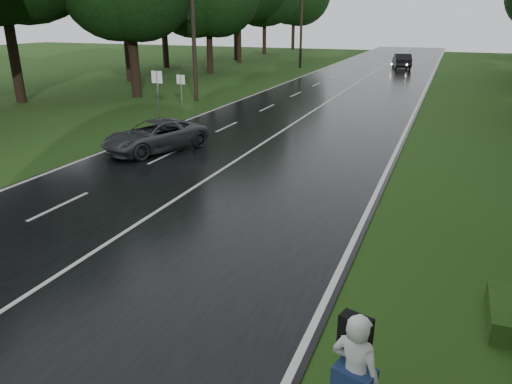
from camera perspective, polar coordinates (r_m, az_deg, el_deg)
ground at (r=12.50m, az=-18.63°, el=-6.87°), size 160.00×160.00×0.00m
road at (r=29.79m, az=6.81°, el=9.53°), size 12.00×140.00×0.04m
lane_center at (r=29.79m, az=6.81°, el=9.58°), size 0.12×140.00×0.01m
grey_car at (r=21.00m, az=-11.98°, el=6.59°), size 3.76×5.08×1.28m
far_car at (r=57.55m, az=17.01°, el=14.75°), size 2.65×5.10×1.60m
hitchhiker at (r=7.02m, az=11.64°, el=-21.01°), size 0.80×0.76×1.92m
utility_pole_mid at (r=33.70m, az=-7.12°, el=10.72°), size 1.80×0.28×9.68m
utility_pole_far at (r=56.15m, az=5.27°, el=14.54°), size 1.80×0.28×10.19m
road_sign_a at (r=27.45m, az=-11.40°, el=8.32°), size 0.65×0.10×2.72m
road_sign_b at (r=29.52m, az=-8.77°, el=9.30°), size 0.54×0.10×2.26m
tree_left_d at (r=36.30m, az=-13.99°, el=10.96°), size 9.11×9.11×14.23m
tree_left_e at (r=50.31m, az=-5.46°, el=13.88°), size 8.70×8.70×13.60m
tree_left_f at (r=62.55m, az=-1.98°, el=15.18°), size 11.55×11.55×18.05m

